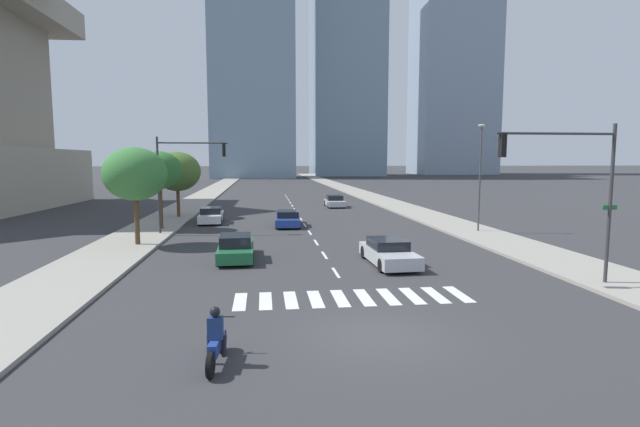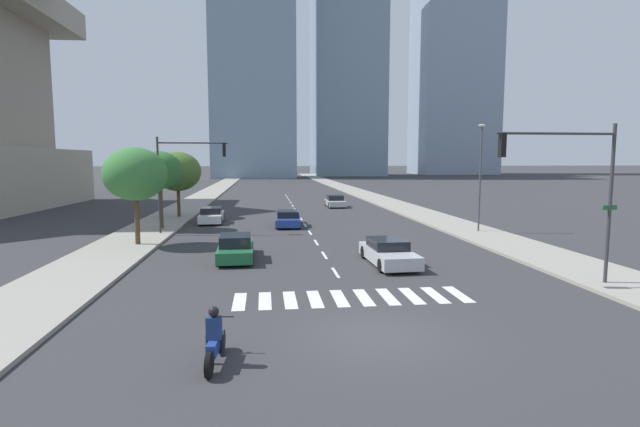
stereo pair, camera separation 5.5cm
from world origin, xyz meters
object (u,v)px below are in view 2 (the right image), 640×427
(motorcycle_lead, at_px, (215,341))
(sedan_green_2, at_px, (236,248))
(traffic_signal_far, at_px, (184,167))
(street_lamp_east, at_px, (480,169))
(sedan_silver_1, at_px, (388,253))
(sedan_silver_4, at_px, (335,202))
(street_tree_second, at_px, (160,170))
(street_tree_nearest, at_px, (135,174))
(traffic_signal_near, at_px, (570,174))
(street_tree_third, at_px, (178,172))
(sedan_white_3, at_px, (212,215))
(sedan_blue_0, at_px, (288,219))

(motorcycle_lead, relative_size, sedan_green_2, 0.45)
(traffic_signal_far, xyz_separation_m, street_lamp_east, (19.97, -1.48, -0.14))
(sedan_silver_1, relative_size, sedan_silver_4, 1.12)
(sedan_green_2, height_order, street_tree_second, street_tree_second)
(sedan_silver_1, bearing_deg, street_tree_nearest, -117.74)
(sedan_green_2, distance_m, street_lamp_east, 18.04)
(sedan_silver_1, bearing_deg, street_tree_second, -136.57)
(traffic_signal_near, bearing_deg, sedan_silver_4, -83.01)
(street_tree_second, distance_m, street_tree_third, 7.22)
(traffic_signal_far, bearing_deg, sedan_white_3, 80.09)
(sedan_blue_0, height_order, street_tree_second, street_tree_second)
(sedan_silver_1, height_order, sedan_white_3, sedan_white_3)
(sedan_blue_0, xyz_separation_m, traffic_signal_near, (9.92, -19.13, 3.90))
(sedan_white_3, height_order, street_tree_third, street_tree_third)
(sedan_blue_0, distance_m, traffic_signal_far, 8.88)
(sedan_white_3, bearing_deg, traffic_signal_near, -145.35)
(traffic_signal_near, height_order, traffic_signal_far, traffic_signal_far)
(street_lamp_east, bearing_deg, sedan_silver_4, 109.85)
(sedan_silver_1, relative_size, street_tree_nearest, 0.86)
(sedan_green_2, bearing_deg, traffic_signal_far, 22.61)
(sedan_silver_1, height_order, sedan_green_2, sedan_green_2)
(street_lamp_east, height_order, street_tree_third, street_lamp_east)
(motorcycle_lead, bearing_deg, street_tree_third, 16.92)
(motorcycle_lead, bearing_deg, traffic_signal_near, -60.20)
(sedan_blue_0, distance_m, street_tree_nearest, 12.56)
(traffic_signal_near, bearing_deg, street_lamp_east, -101.80)
(sedan_white_3, xyz_separation_m, street_tree_third, (-3.12, 3.37, 3.45))
(sedan_green_2, relative_size, street_tree_nearest, 0.84)
(sedan_green_2, height_order, street_tree_nearest, street_tree_nearest)
(sedan_green_2, xyz_separation_m, traffic_signal_far, (-3.82, 8.56, 3.94))
(sedan_blue_0, relative_size, traffic_signal_near, 0.78)
(traffic_signal_near, xyz_separation_m, street_tree_nearest, (-19.06, 11.32, -0.25))
(sedan_silver_1, xyz_separation_m, traffic_signal_far, (-11.21, 10.61, 3.95))
(sedan_blue_0, distance_m, sedan_silver_4, 15.69)
(sedan_green_2, relative_size, traffic_signal_near, 0.75)
(sedan_white_3, bearing_deg, sedan_green_2, -171.02)
(sedan_silver_1, relative_size, street_tree_third, 0.86)
(street_tree_second, bearing_deg, sedan_blue_0, 7.32)
(sedan_silver_4, distance_m, traffic_signal_near, 34.19)
(motorcycle_lead, bearing_deg, street_lamp_east, -32.89)
(sedan_white_3, distance_m, street_tree_second, 6.18)
(motorcycle_lead, xyz_separation_m, sedan_blue_0, (3.06, 24.91, -0.03))
(sedan_silver_1, distance_m, street_tree_second, 18.92)
(street_tree_third, bearing_deg, sedan_silver_4, 29.78)
(sedan_white_3, xyz_separation_m, street_tree_second, (-3.12, -3.85, 3.70))
(sedan_white_3, xyz_separation_m, street_lamp_east, (18.88, -7.71, 3.80))
(sedan_green_2, relative_size, street_lamp_east, 0.64)
(sedan_blue_0, distance_m, sedan_white_3, 6.58)
(motorcycle_lead, relative_size, street_tree_third, 0.38)
(motorcycle_lead, bearing_deg, traffic_signal_far, 16.53)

